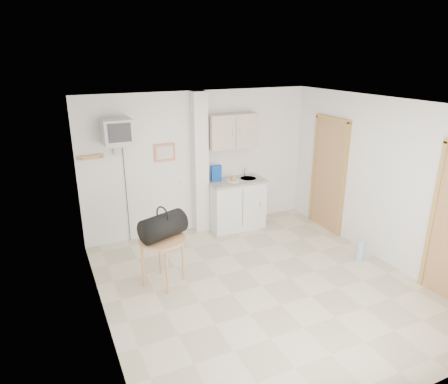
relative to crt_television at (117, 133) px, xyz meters
name	(u,v)px	position (x,y,z in m)	size (l,w,h in m)	color
ground	(262,286)	(1.45, -2.02, -1.94)	(4.50, 4.50, 0.00)	beige
room_envelope	(278,177)	(1.69, -1.93, -0.40)	(4.24, 4.54, 2.55)	white
kitchenette	(235,186)	(2.02, -0.02, -1.13)	(1.03, 0.58, 2.10)	silver
crt_television	(117,133)	(0.00, 0.00, 0.00)	(0.44, 0.45, 2.15)	slate
round_table	(162,244)	(0.24, -1.37, -1.33)	(0.64, 0.64, 0.69)	#A47148
duffel_bag	(163,226)	(0.26, -1.35, -1.07)	(0.70, 0.55, 0.46)	black
water_bottle	(361,250)	(3.23, -2.03, -1.76)	(0.13, 0.13, 0.38)	#96B7CD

